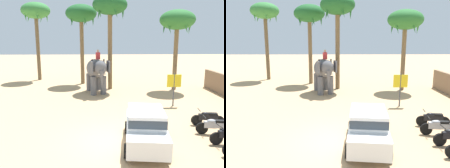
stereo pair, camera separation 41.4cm
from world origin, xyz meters
TOP-DOWN VIEW (x-y plane):
  - ground_plane at (0.00, 0.00)m, footprint 120.00×120.00m
  - car_sedan_foreground at (1.43, -0.46)m, footprint 2.21×4.26m
  - elephant_with_mahout at (-1.09, 9.86)m, footprint 2.43×4.02m
  - motorcycle_mid_row at (5.13, 0.58)m, footprint 1.80×0.55m
  - motorcycle_fourth_in_row at (5.33, 1.72)m, footprint 1.80×0.55m
  - palm_tree_behind_elephant at (-2.72, 14.28)m, footprint 3.20×3.20m
  - palm_tree_near_hut at (0.16, 11.57)m, footprint 3.20×3.20m
  - palm_tree_left_of_road at (6.27, 11.03)m, footprint 3.20×3.20m
  - palm_tree_far_back at (-8.04, 16.79)m, footprint 3.20×3.20m
  - signboard_yellow at (4.56, 5.61)m, footprint 1.00×0.10m

SIDE VIEW (x-z plane):
  - ground_plane at x=0.00m, z-range 0.00..0.00m
  - motorcycle_mid_row at x=5.13m, z-range -0.01..0.93m
  - motorcycle_fourth_in_row at x=5.33m, z-range -0.01..0.93m
  - car_sedan_foreground at x=1.43m, z-range 0.08..1.78m
  - signboard_yellow at x=4.56m, z-range 0.49..2.89m
  - elephant_with_mahout at x=-1.09m, z-range 0.05..3.93m
  - palm_tree_left_of_road at x=6.27m, z-range 2.60..9.97m
  - palm_tree_behind_elephant at x=-2.72m, z-range 2.98..11.22m
  - palm_tree_near_hut at x=0.16m, z-range 3.18..11.90m
  - palm_tree_far_back at x=-8.04m, z-range 3.21..12.00m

